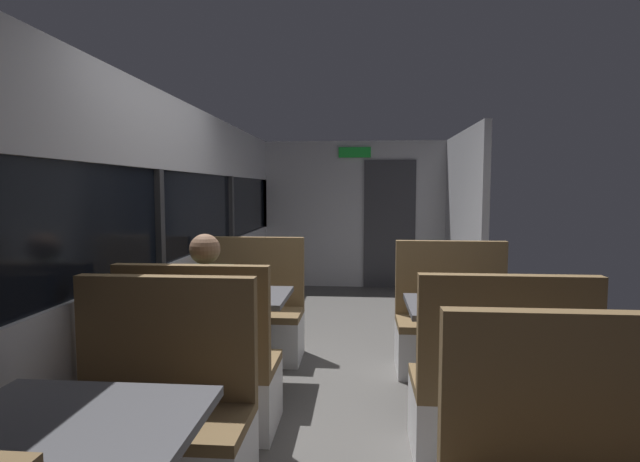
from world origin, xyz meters
name	(u,v)px	position (x,y,z in m)	size (l,w,h in m)	color
ground_plane	(345,394)	(0.00, 0.00, -0.01)	(3.30, 9.20, 0.02)	#514F4C
carriage_window_panel_left	(157,246)	(-1.45, 0.00, 1.11)	(0.09, 8.48, 2.30)	#B2B2B7
carriage_end_bulkhead	(358,215)	(0.06, 4.19, 1.14)	(2.90, 0.11, 2.30)	#B2B2B7
carriage_aisle_panel_right	(463,220)	(1.45, 3.00, 1.15)	(0.08, 2.40, 2.30)	#B2B2B7
dining_table_near_window	(71,448)	(-0.89, -2.09, 0.64)	(0.90, 0.70, 0.74)	#9E9EA3
bench_near_window_facing_entry	(156,436)	(-0.89, -1.39, 0.33)	(0.95, 0.50, 1.10)	silver
dining_table_mid_window	(230,307)	(-0.89, 0.03, 0.64)	(0.90, 0.70, 0.74)	#9E9EA3
bench_mid_window_facing_end	(202,380)	(-0.89, -0.67, 0.33)	(0.95, 0.50, 1.10)	silver
bench_mid_window_facing_entry	(251,322)	(-0.89, 0.73, 0.33)	(0.95, 0.50, 1.10)	silver
dining_table_rear_aisle	(472,318)	(0.89, -0.17, 0.64)	(0.90, 0.70, 0.74)	#9E9EA3
bench_rear_aisle_facing_end	(497,404)	(0.89, -0.87, 0.33)	(0.95, 0.50, 1.10)	silver
bench_rear_aisle_facing_entry	(453,333)	(0.89, 0.53, 0.33)	(0.95, 0.50, 1.10)	silver
seated_passenger	(205,345)	(-0.89, -0.60, 0.54)	(0.47, 0.55, 1.26)	#26262D
coffee_cup_primary	(478,302)	(0.91, -0.28, 0.79)	(0.07, 0.07, 0.09)	white
coffee_cup_secondary	(237,286)	(-0.86, 0.11, 0.79)	(0.07, 0.07, 0.09)	white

